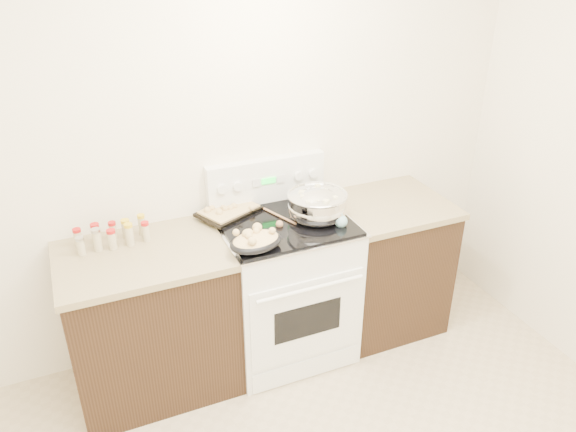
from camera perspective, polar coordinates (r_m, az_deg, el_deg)
room_shell at (r=1.68m, az=7.37°, el=-0.86°), size 4.10×3.60×2.75m
counter_left at (r=3.39m, az=-13.65°, el=-10.24°), size 0.93×0.67×0.92m
counter_right at (r=3.85m, az=9.72°, el=-4.74°), size 0.73×0.67×0.92m
kitchen_range at (r=3.54m, az=-0.35°, el=-6.96°), size 0.78×0.73×1.22m
mixing_bowl at (r=3.30m, az=2.97°, el=1.05°), size 0.40×0.40×0.21m
roasting_pan at (r=3.00m, az=-3.33°, el=-2.52°), size 0.33×0.26×0.12m
baking_sheet at (r=3.40m, az=-6.02°, el=0.60°), size 0.43×0.37×0.06m
wooden_spoon at (r=3.28m, az=-0.89°, el=-0.49°), size 0.12×0.27×0.04m
blue_ladle at (r=3.26m, az=5.41°, el=-0.38°), size 0.15×0.25×0.09m
spice_jars at (r=3.23m, az=-17.42°, el=-1.81°), size 0.40×0.15×0.13m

